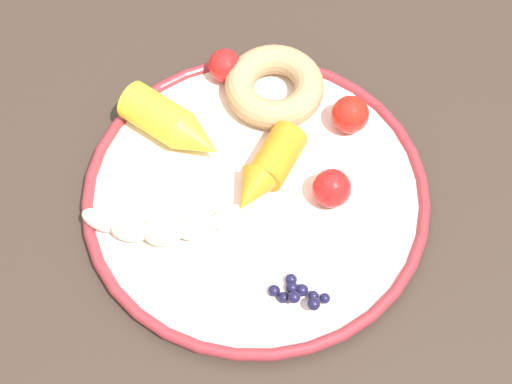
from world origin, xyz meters
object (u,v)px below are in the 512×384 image
(dining_table, at_px, (275,219))
(plate, at_px, (256,193))
(carrot_yellow, at_px, (173,125))
(carrot_orange, at_px, (264,169))
(banana, at_px, (163,227))
(blueberry_pile, at_px, (298,293))
(tomato_near, at_px, (350,115))
(tomato_far, at_px, (332,188))
(donut, at_px, (274,86))
(tomato_mid, at_px, (225,66))

(dining_table, relative_size, plate, 3.10)
(plate, relative_size, carrot_yellow, 3.04)
(carrot_yellow, bearing_deg, carrot_orange, 145.95)
(banana, distance_m, blueberry_pile, 0.15)
(carrot_yellow, xyz_separation_m, blueberry_pile, (-0.11, 0.19, -0.01))
(blueberry_pile, xyz_separation_m, tomato_near, (-0.08, -0.19, 0.01))
(carrot_orange, bearing_deg, banana, 26.91)
(banana, distance_m, carrot_orange, 0.12)
(banana, xyz_separation_m, tomato_near, (-0.20, -0.11, 0.01))
(plate, bearing_deg, tomato_far, 169.52)
(carrot_yellow, bearing_deg, donut, -157.54)
(plate, bearing_deg, blueberry_pile, 104.17)
(plate, distance_m, tomato_near, 0.13)
(carrot_orange, xyz_separation_m, tomato_mid, (0.03, -0.14, -0.00))
(tomato_near, bearing_deg, carrot_yellow, -0.44)
(banana, distance_m, tomato_far, 0.17)
(plate, relative_size, banana, 2.08)
(plate, distance_m, carrot_yellow, 0.11)
(carrot_yellow, height_order, tomato_mid, carrot_yellow)
(carrot_orange, relative_size, tomato_far, 2.75)
(donut, bearing_deg, blueberry_pile, 89.73)
(dining_table, xyz_separation_m, tomato_far, (-0.05, 0.04, 0.14))
(banana, relative_size, donut, 1.57)
(tomato_mid, xyz_separation_m, tomato_far, (-0.09, 0.17, 0.00))
(blueberry_pile, bearing_deg, tomato_near, -111.85)
(dining_table, distance_m, carrot_yellow, 0.18)
(tomato_far, bearing_deg, blueberry_pile, 66.55)
(blueberry_pile, xyz_separation_m, tomato_mid, (0.05, -0.27, 0.01))
(dining_table, height_order, banana, banana)
(donut, height_order, tomato_near, tomato_near)
(carrot_orange, bearing_deg, dining_table, -135.91)
(carrot_yellow, xyz_separation_m, tomato_mid, (-0.06, -0.08, -0.00))
(dining_table, height_order, tomato_mid, tomato_mid)
(blueberry_pile, distance_m, tomato_near, 0.20)
(blueberry_pile, distance_m, tomato_far, 0.11)
(carrot_yellow, xyz_separation_m, tomato_far, (-0.15, 0.09, -0.00))
(donut, xyz_separation_m, tomato_mid, (0.05, -0.03, 0.00))
(banana, height_order, blueberry_pile, banana)
(dining_table, xyz_separation_m, carrot_yellow, (0.10, -0.05, 0.14))
(banana, xyz_separation_m, blueberry_pile, (-0.12, 0.08, -0.00))
(banana, relative_size, tomato_near, 4.23)
(donut, relative_size, blueberry_pile, 1.89)
(dining_table, bearing_deg, tomato_near, -151.35)
(tomato_near, height_order, tomato_mid, tomato_near)
(carrot_orange, distance_m, tomato_near, 0.11)
(tomato_far, bearing_deg, tomato_near, -109.91)
(tomato_mid, bearing_deg, tomato_far, 119.82)
(carrot_yellow, distance_m, blueberry_pile, 0.22)
(plate, xyz_separation_m, tomato_far, (-0.07, 0.01, 0.02))
(plate, bearing_deg, tomato_near, -145.21)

